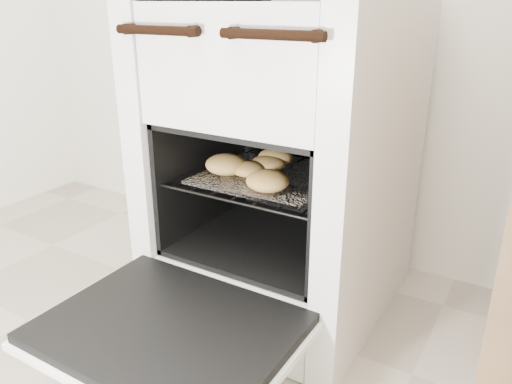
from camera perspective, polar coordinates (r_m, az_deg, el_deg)
stove at (r=1.37m, az=3.14°, el=3.79°), size 0.60×0.66×0.91m
oven_door at (r=1.11m, az=-9.93°, el=-15.38°), size 0.54×0.42×0.04m
oven_rack at (r=1.33m, az=1.77°, el=1.70°), size 0.43×0.42×0.01m
foil_sheet at (r=1.31m, az=1.35°, el=1.70°), size 0.34×0.30×0.01m
baked_rolls at (r=1.31m, az=-0.08°, el=2.89°), size 0.29×0.31×0.05m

